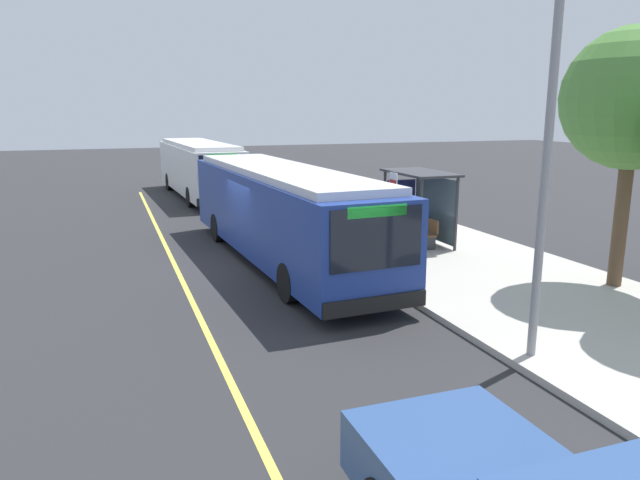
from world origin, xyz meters
name	(u,v)px	position (x,y,z in m)	size (l,w,h in m)	color
ground_plane	(249,263)	(0.00, 0.00, 0.00)	(120.00, 120.00, 0.00)	#2B2B2D
sidewalk_curb	(420,246)	(0.00, 6.00, 0.07)	(44.00, 6.40, 0.15)	#B7B2A8
lane_stripe_center	(177,270)	(0.00, -2.20, 0.00)	(36.00, 0.14, 0.01)	#E0D64C
transit_bus_main	(281,211)	(0.17, 1.01, 1.62)	(12.52, 3.18, 2.95)	navy
transit_bus_second	(199,167)	(-15.03, 0.82, 1.62)	(11.27, 3.07, 2.95)	white
bus_shelter	(421,192)	(-0.26, 6.09, 1.92)	(2.90, 1.60, 2.48)	#333338
waiting_bench	(421,231)	(0.13, 5.94, 0.63)	(1.60, 0.48, 0.95)	brown
route_sign_post	(393,207)	(2.54, 3.62, 1.96)	(0.44, 0.08, 2.80)	#333338
pedestrian_commuter	(360,212)	(-1.56, 4.42, 1.12)	(0.24, 0.40, 1.69)	#282D47
street_tree_upstreet	(634,100)	(6.02, 8.36, 4.89)	(3.52, 3.52, 6.53)	brown
utility_pole	(545,185)	(8.98, 3.30, 3.35)	(0.16, 0.16, 6.40)	gray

